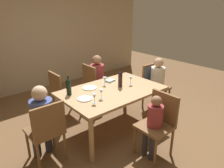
{
  "coord_description": "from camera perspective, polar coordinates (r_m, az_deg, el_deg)",
  "views": [
    {
      "loc": [
        -2.11,
        -2.47,
        2.08
      ],
      "look_at": [
        0.0,
        0.0,
        0.84
      ],
      "focal_mm": 33.78,
      "sensor_mm": 36.0,
      "label": 1
    }
  ],
  "objects": [
    {
      "name": "dinner_plate_guest_left",
      "position": [
        3.19,
        -7.39,
        -3.96
      ],
      "size": [
        0.23,
        0.23,
        0.01
      ],
      "primitive_type": "cylinder",
      "color": "white",
      "rests_on": "dining_table"
    },
    {
      "name": "folded_napkin",
      "position": [
        3.88,
        -0.5,
        0.93
      ],
      "size": [
        0.17,
        0.14,
        0.03
      ],
      "primitive_type": "cube",
      "rotation": [
        0.0,
        0.0,
        0.12
      ],
      "color": "#ADC6D6",
      "rests_on": "dining_table"
    },
    {
      "name": "wine_bottle_tall_green",
      "position": [
        3.59,
        2.25,
        1.5
      ],
      "size": [
        0.07,
        0.07,
        0.34
      ],
      "color": "black",
      "rests_on": "dining_table"
    },
    {
      "name": "rear_room_partition",
      "position": [
        5.66,
        -18.76,
        12.44
      ],
      "size": [
        6.4,
        0.12,
        2.7
      ],
      "primitive_type": "cube",
      "color": "tan",
      "rests_on": "ground_plane"
    },
    {
      "name": "chair_near",
      "position": [
        3.1,
        12.49,
        -9.53
      ],
      "size": [
        0.44,
        0.44,
        0.92
      ],
      "rotation": [
        0.0,
        0.0,
        1.57
      ],
      "color": "brown",
      "rests_on": "ground_plane"
    },
    {
      "name": "wine_glass_near_left",
      "position": [
        3.01,
        -4.81,
        -3.39
      ],
      "size": [
        0.07,
        0.07,
        0.15
      ],
      "color": "silver",
      "rests_on": "dining_table"
    },
    {
      "name": "dining_table",
      "position": [
        3.54,
        0.0,
        -2.71
      ],
      "size": [
        1.67,
        1.07,
        0.74
      ],
      "color": "tan",
      "rests_on": "ground_plane"
    },
    {
      "name": "chair_left_end",
      "position": [
        2.98,
        -17.3,
        -11.46
      ],
      "size": [
        0.44,
        0.44,
        0.92
      ],
      "color": "brown",
      "rests_on": "ground_plane"
    },
    {
      "name": "person_child_small",
      "position": [
        3.01,
        11.21,
        -9.84
      ],
      "size": [
        0.25,
        0.22,
        0.94
      ],
      "rotation": [
        0.0,
        0.0,
        1.57
      ],
      "color": "#33333D",
      "rests_on": "ground_plane"
    },
    {
      "name": "chair_right_end",
      "position": [
        4.47,
        10.88,
        1.12
      ],
      "size": [
        0.44,
        0.46,
        0.92
      ],
      "rotation": [
        0.0,
        0.0,
        3.14
      ],
      "color": "brown",
      "rests_on": "ground_plane"
    },
    {
      "name": "person_man_bearded",
      "position": [
        4.45,
        -3.74,
        2.02
      ],
      "size": [
        0.34,
        0.29,
        1.1
      ],
      "rotation": [
        0.0,
        0.0,
        -1.57
      ],
      "color": "#33333D",
      "rests_on": "ground_plane"
    },
    {
      "name": "person_man_guest",
      "position": [
        3.01,
        -18.42,
        -8.69
      ],
      "size": [
        0.3,
        0.34,
        1.12
      ],
      "color": "#33333D",
      "rests_on": "ground_plane"
    },
    {
      "name": "chair_far_left",
      "position": [
        4.07,
        -13.48,
        -2.03
      ],
      "size": [
        0.44,
        0.44,
        0.92
      ],
      "rotation": [
        0.0,
        0.0,
        -1.57
      ],
      "color": "brown",
      "rests_on": "ground_plane"
    },
    {
      "name": "wine_glass_far",
      "position": [
        3.67,
        -2.0,
        1.27
      ],
      "size": [
        0.07,
        0.07,
        0.15
      ],
      "color": "silver",
      "rests_on": "dining_table"
    },
    {
      "name": "dinner_plate_host",
      "position": [
        3.59,
        -6.05,
        -1.03
      ],
      "size": [
        0.25,
        0.25,
        0.01
      ],
      "primitive_type": "cylinder",
      "color": "white",
      "rests_on": "dining_table"
    },
    {
      "name": "wine_bottle_dark_red",
      "position": [
        3.33,
        -11.66,
        -0.63
      ],
      "size": [
        0.08,
        0.08,
        0.31
      ],
      "color": "black",
      "rests_on": "dining_table"
    },
    {
      "name": "chair_far_right",
      "position": [
        4.43,
        -4.87,
        0.39
      ],
      "size": [
        0.44,
        0.44,
        0.92
      ],
      "rotation": [
        0.0,
        0.0,
        -1.57
      ],
      "color": "brown",
      "rests_on": "ground_plane"
    },
    {
      "name": "ground_plane",
      "position": [
        3.86,
        0.0,
        -11.73
      ],
      "size": [
        10.0,
        10.0,
        0.0
      ],
      "primitive_type": "plane",
      "color": "brown"
    },
    {
      "name": "wine_glass_centre",
      "position": [
        3.15,
        -2.96,
        -2.15
      ],
      "size": [
        0.07,
        0.07,
        0.15
      ],
      "color": "silver",
      "rests_on": "dining_table"
    },
    {
      "name": "wine_glass_near_right",
      "position": [
        3.71,
        5.1,
        1.39
      ],
      "size": [
        0.07,
        0.07,
        0.15
      ],
      "color": "silver",
      "rests_on": "dining_table"
    },
    {
      "name": "person_woman_host",
      "position": [
        4.37,
        12.42,
        1.07
      ],
      "size": [
        0.28,
        0.33,
        1.08
      ],
      "rotation": [
        0.0,
        0.0,
        3.14
      ],
      "color": "#33333D",
      "rests_on": "ground_plane"
    },
    {
      "name": "handbag",
      "position": [
        4.44,
        -8.01,
        -5.67
      ],
      "size": [
        0.17,
        0.3,
        0.22
      ],
      "primitive_type": "cube",
      "rotation": [
        0.0,
        0.0,
        -1.77
      ],
      "color": "brown",
      "rests_on": "ground_plane"
    }
  ]
}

